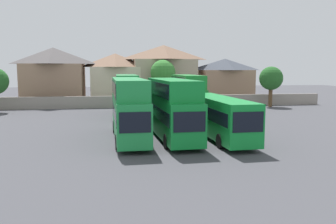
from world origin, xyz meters
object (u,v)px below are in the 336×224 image
object	(u,v)px
bus_2	(172,106)
bus_3	(219,115)
bus_5	(155,101)
house_terrace_centre	(115,78)
house_terrace_far_right	(225,80)
house_terrace_right	(164,73)
tree_left_of_lot	(163,73)
house_terrace_left	(54,76)
bus_1	(129,105)
bus_4	(127,93)
tree_right_of_lot	(271,79)
bus_6	(188,93)

from	to	relation	value
bus_2	bus_3	distance (m)	3.98
bus_5	house_terrace_centre	bearing A→B (deg)	-168.60
bus_3	house_terrace_far_right	distance (m)	33.88
house_terrace_right	tree_left_of_lot	distance (m)	5.23
house_terrace_centre	house_terrace_far_right	distance (m)	19.16
bus_5	house_terrace_left	xyz separation A→B (m)	(-14.43, 16.77, 2.82)
bus_1	tree_left_of_lot	size ratio (longest dim) A/B	1.60
bus_4	bus_3	bearing A→B (deg)	25.72
house_terrace_far_right	house_terrace_centre	bearing A→B (deg)	178.92
house_terrace_left	house_terrace_centre	world-z (taller)	house_terrace_left
house_terrace_left	tree_left_of_lot	bearing A→B (deg)	-13.45
bus_1	tree_right_of_lot	distance (m)	31.48
bus_5	house_terrace_left	distance (m)	22.30
bus_4	house_terrace_far_right	bearing A→B (deg)	134.03
bus_5	house_terrace_centre	size ratio (longest dim) A/B	1.42
bus_2	tree_left_of_lot	distance (m)	27.16
bus_4	house_terrace_far_right	world-z (taller)	house_terrace_far_right
bus_1	bus_4	xyz separation A→B (m)	(0.40, 14.21, 0.03)
bus_2	bus_3	world-z (taller)	bus_2
bus_1	bus_6	size ratio (longest dim) A/B	1.07
house_terrace_centre	house_terrace_far_right	world-z (taller)	house_terrace_centre
bus_4	house_terrace_right	size ratio (longest dim) A/B	1.03
house_terrace_centre	house_terrace_far_right	bearing A→B (deg)	-1.08
bus_1	house_terrace_far_right	distance (m)	36.22
bus_2	tree_left_of_lot	xyz separation A→B (m)	(3.08, 26.87, 2.43)
house_terrace_far_right	house_terrace_right	bearing A→B (deg)	178.56
bus_3	bus_4	world-z (taller)	bus_4
bus_4	bus_6	distance (m)	7.53
bus_5	house_terrace_far_right	bearing A→B (deg)	137.32
house_terrace_left	tree_right_of_lot	distance (m)	34.39
bus_3	bus_1	bearing A→B (deg)	-98.33
house_terrace_left	house_terrace_centre	size ratio (longest dim) A/B	1.17
bus_1	bus_6	world-z (taller)	bus_6
house_terrace_right	bus_6	bearing A→B (deg)	-88.63
bus_1	bus_3	world-z (taller)	bus_1
bus_5	house_terrace_far_right	world-z (taller)	house_terrace_far_right
bus_5	tree_left_of_lot	world-z (taller)	tree_left_of_lot
bus_6	house_terrace_far_right	xyz separation A→B (m)	(10.47, 17.41, 1.02)
house_terrace_right	tree_right_of_lot	distance (m)	17.99
bus_6	house_terrace_right	xyz separation A→B (m)	(-0.42, 17.68, 2.17)
tree_left_of_lot	tree_right_of_lot	xyz separation A→B (m)	(16.04, -4.50, -0.91)
tree_left_of_lot	bus_4	bearing A→B (deg)	-117.21
house_terrace_centre	tree_right_of_lot	bearing A→B (deg)	-22.58
bus_3	bus_6	world-z (taller)	bus_6
house_terrace_centre	tree_right_of_lot	size ratio (longest dim) A/B	1.36
house_terrace_far_right	tree_left_of_lot	bearing A→B (deg)	-157.47
house_terrace_left	house_terrace_centre	bearing A→B (deg)	6.46
bus_2	house_terrace_far_right	size ratio (longest dim) A/B	1.17
bus_4	tree_left_of_lot	world-z (taller)	tree_left_of_lot
bus_5	bus_1	bearing A→B (deg)	-18.44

